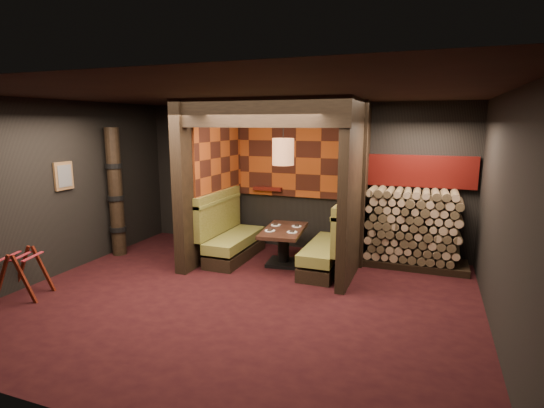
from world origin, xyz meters
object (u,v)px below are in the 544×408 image
(dining_table, at_px, (284,241))
(pendant_lamp, at_px, (283,152))
(booth_bench_left, at_px, (230,237))
(luggage_rack, at_px, (23,272))
(firewood_stack, at_px, (417,229))
(totem_column, at_px, (116,193))
(booth_bench_right, at_px, (331,247))

(dining_table, height_order, pendant_lamp, pendant_lamp)
(booth_bench_left, xyz_separation_m, luggage_rack, (-2.01, -2.66, -0.03))
(booth_bench_left, xyz_separation_m, firewood_stack, (3.25, 0.70, 0.28))
(dining_table, bearing_deg, pendant_lamp, -90.00)
(dining_table, relative_size, pendant_lamp, 1.21)
(totem_column, bearing_deg, dining_table, 9.82)
(dining_table, xyz_separation_m, luggage_rack, (-3.06, -2.65, -0.05))
(pendant_lamp, relative_size, firewood_stack, 0.62)
(booth_bench_right, height_order, luggage_rack, booth_bench_right)
(booth_bench_left, relative_size, pendant_lamp, 1.49)
(luggage_rack, bearing_deg, firewood_stack, 32.60)
(booth_bench_right, xyz_separation_m, firewood_stack, (1.35, 0.70, 0.28))
(totem_column, bearing_deg, booth_bench_right, 7.86)
(booth_bench_right, xyz_separation_m, dining_table, (-0.84, -0.01, 0.02))
(booth_bench_left, distance_m, luggage_rack, 3.33)
(totem_column, relative_size, firewood_stack, 1.39)
(luggage_rack, bearing_deg, dining_table, 40.95)
(dining_table, relative_size, totem_column, 0.54)
(booth_bench_left, height_order, totem_column, totem_column)
(dining_table, distance_m, pendant_lamp, 1.58)
(pendant_lamp, bearing_deg, booth_bench_right, 3.83)
(booth_bench_right, distance_m, luggage_rack, 4.72)
(booth_bench_left, height_order, luggage_rack, booth_bench_left)
(pendant_lamp, height_order, totem_column, pendant_lamp)
(booth_bench_right, bearing_deg, firewood_stack, 27.35)
(luggage_rack, height_order, totem_column, totem_column)
(pendant_lamp, bearing_deg, booth_bench_left, 176.93)
(dining_table, height_order, totem_column, totem_column)
(firewood_stack, bearing_deg, booth_bench_left, -167.83)
(booth_bench_left, distance_m, pendant_lamp, 1.92)
(booth_bench_left, distance_m, totem_column, 2.30)
(booth_bench_left, relative_size, dining_table, 1.23)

